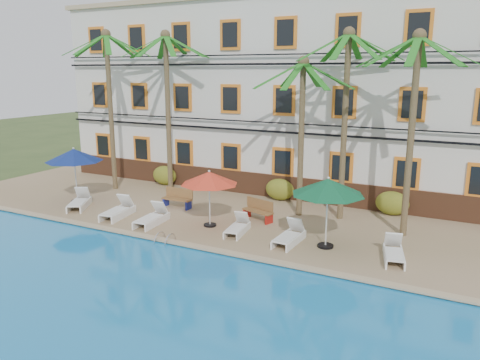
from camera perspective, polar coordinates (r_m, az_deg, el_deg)
The scene contains 25 objects.
ground at distance 19.17m, azimuth -7.04°, elevation -7.32°, with size 100.00×100.00×0.00m, color #384C23.
pool_deck at distance 23.21m, azimuth -0.12°, elevation -3.23°, with size 30.00×12.00×0.25m, color tan.
swimming_pool at distance 14.43m, azimuth -23.38°, elevation -15.14°, with size 26.00×12.00×0.20m, color #1A7FC5.
pool_coping at distance 18.39m, azimuth -8.65°, elevation -7.36°, with size 30.00×0.35×0.06m, color tan.
hotel_building at distance 26.82m, azimuth 4.85°, elevation 10.34°, with size 25.40×6.44×10.22m.
palm_a at distance 26.29m, azimuth -15.65°, elevation 10.59°, with size 4.49×4.49×8.54m.
palm_b at distance 24.76m, azimuth -8.86°, elevation 10.64°, with size 4.49×4.49×8.44m.
palm_c at distance 20.73m, azimuth 7.56°, elevation 8.01°, with size 4.49×4.49×7.06m.
palm_d at distance 20.48m, azimuth 12.77°, elevation 9.59°, with size 4.49×4.49×8.19m.
palm_e at distance 18.96m, azimuth 20.39°, elevation 8.38°, with size 4.49×4.49×7.94m.
shrub_left at distance 27.27m, azimuth -9.18°, elevation 0.56°, with size 1.50×0.90×1.10m, color #265518.
shrub_mid at distance 23.83m, azimuth 4.87°, elevation -1.16°, with size 1.50×0.90×1.10m, color #265518.
shrub_right at distance 22.40m, azimuth 18.06°, elevation -2.71°, with size 1.50×0.90×1.10m, color #265518.
umbrella_blue at distance 24.39m, azimuth -19.58°, elevation 2.84°, with size 2.78×2.78×2.78m.
umbrella_red at distance 19.45m, azimuth -3.77°, elevation 0.20°, with size 2.43×2.43×2.43m.
umbrella_green at distance 17.28m, azimuth 10.68°, elevation -0.86°, with size 2.71×2.71×2.70m.
lounger_a at distance 23.76m, azimuth -18.98°, elevation -2.51°, with size 1.57×2.03×0.92m.
lounger_b at distance 21.79m, azimuth -14.62°, elevation -3.59°, with size 1.01×2.07×0.94m.
lounger_c at distance 20.46m, azimuth -10.67°, elevation -4.51°, with size 0.83×1.97×0.91m.
lounger_d at distance 19.01m, azimuth -0.30°, elevation -5.75°, with size 0.84×1.78×0.81m.
lounger_e at distance 18.05m, azimuth 6.04°, elevation -6.80°, with size 0.74×1.91×0.89m.
lounger_f at distance 17.29m, azimuth 18.24°, elevation -8.37°, with size 1.05×1.91×0.85m.
bench_left at distance 22.69m, azimuth -7.59°, elevation -2.17°, with size 1.51×0.49×0.93m.
bench_right at distance 20.59m, azimuth 2.34°, elevation -3.66°, with size 1.57×0.89×0.93m.
pool_ladder at distance 18.38m, azimuth -9.11°, elevation -7.48°, with size 0.54×0.74×0.74m.
Camera 1 is at (10.21, -14.78, 6.69)m, focal length 35.00 mm.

